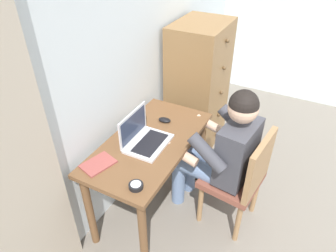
{
  "coord_description": "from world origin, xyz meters",
  "views": [
    {
      "loc": [
        -1.86,
        0.92,
        2.08
      ],
      "look_at": [
        -0.26,
        1.75,
        0.82
      ],
      "focal_mm": 32.59,
      "sensor_mm": 36.0,
      "label": 1
    }
  ],
  "objects_px": {
    "chair": "(241,177)",
    "desk_clock": "(136,186)",
    "computer_mouse": "(165,120)",
    "dresser": "(198,87)",
    "desk": "(150,153)",
    "person_seated": "(221,149)",
    "laptop": "(143,137)",
    "notebook_pad": "(98,164)"
  },
  "relations": [
    {
      "from": "dresser",
      "to": "laptop",
      "type": "xyz_separation_m",
      "value": [
        -1.11,
        -0.04,
        0.13
      ]
    },
    {
      "from": "dresser",
      "to": "laptop",
      "type": "height_order",
      "value": "dresser"
    },
    {
      "from": "desk_clock",
      "to": "laptop",
      "type": "bearing_deg",
      "value": 25.04
    },
    {
      "from": "chair",
      "to": "person_seated",
      "type": "bearing_deg",
      "value": 83.47
    },
    {
      "from": "dresser",
      "to": "computer_mouse",
      "type": "distance_m",
      "value": 0.8
    },
    {
      "from": "chair",
      "to": "desk_clock",
      "type": "relative_size",
      "value": 9.57
    },
    {
      "from": "person_seated",
      "to": "laptop",
      "type": "bearing_deg",
      "value": 117.5
    },
    {
      "from": "person_seated",
      "to": "computer_mouse",
      "type": "height_order",
      "value": "person_seated"
    },
    {
      "from": "dresser",
      "to": "chair",
      "type": "relative_size",
      "value": 1.5
    },
    {
      "from": "desk",
      "to": "laptop",
      "type": "bearing_deg",
      "value": 151.84
    },
    {
      "from": "desk",
      "to": "notebook_pad",
      "type": "bearing_deg",
      "value": 155.93
    },
    {
      "from": "desk",
      "to": "laptop",
      "type": "height_order",
      "value": "laptop"
    },
    {
      "from": "computer_mouse",
      "to": "notebook_pad",
      "type": "xyz_separation_m",
      "value": [
        -0.65,
        0.15,
        -0.01
      ]
    },
    {
      "from": "computer_mouse",
      "to": "dresser",
      "type": "bearing_deg",
      "value": -4.07
    },
    {
      "from": "dresser",
      "to": "notebook_pad",
      "type": "xyz_separation_m",
      "value": [
        -1.44,
        0.11,
        0.08
      ]
    },
    {
      "from": "chair",
      "to": "computer_mouse",
      "type": "relative_size",
      "value": 8.61
    },
    {
      "from": "laptop",
      "to": "desk",
      "type": "bearing_deg",
      "value": -28.16
    },
    {
      "from": "computer_mouse",
      "to": "person_seated",
      "type": "bearing_deg",
      "value": -102.51
    },
    {
      "from": "dresser",
      "to": "notebook_pad",
      "type": "relative_size",
      "value": 6.14
    },
    {
      "from": "person_seated",
      "to": "desk_clock",
      "type": "distance_m",
      "value": 0.73
    },
    {
      "from": "desk",
      "to": "person_seated",
      "type": "bearing_deg",
      "value": -65.47
    },
    {
      "from": "laptop",
      "to": "notebook_pad",
      "type": "relative_size",
      "value": 1.63
    },
    {
      "from": "dresser",
      "to": "notebook_pad",
      "type": "bearing_deg",
      "value": 175.61
    },
    {
      "from": "desk",
      "to": "person_seated",
      "type": "height_order",
      "value": "person_seated"
    },
    {
      "from": "person_seated",
      "to": "notebook_pad",
      "type": "relative_size",
      "value": 5.61
    },
    {
      "from": "chair",
      "to": "laptop",
      "type": "height_order",
      "value": "laptop"
    },
    {
      "from": "chair",
      "to": "notebook_pad",
      "type": "xyz_separation_m",
      "value": [
        -0.58,
        0.83,
        0.25
      ]
    },
    {
      "from": "laptop",
      "to": "computer_mouse",
      "type": "relative_size",
      "value": 3.43
    },
    {
      "from": "laptop",
      "to": "notebook_pad",
      "type": "height_order",
      "value": "laptop"
    },
    {
      "from": "desk_clock",
      "to": "computer_mouse",
      "type": "bearing_deg",
      "value": 14.24
    },
    {
      "from": "desk",
      "to": "desk_clock",
      "type": "distance_m",
      "value": 0.49
    },
    {
      "from": "laptop",
      "to": "desk_clock",
      "type": "distance_m",
      "value": 0.44
    },
    {
      "from": "dresser",
      "to": "chair",
      "type": "bearing_deg",
      "value": -140.28
    },
    {
      "from": "desk",
      "to": "person_seated",
      "type": "distance_m",
      "value": 0.53
    },
    {
      "from": "desk",
      "to": "computer_mouse",
      "type": "distance_m",
      "value": 0.3
    },
    {
      "from": "laptop",
      "to": "notebook_pad",
      "type": "xyz_separation_m",
      "value": [
        -0.34,
        0.15,
        -0.05
      ]
    },
    {
      "from": "notebook_pad",
      "to": "chair",
      "type": "bearing_deg",
      "value": -38.82
    },
    {
      "from": "computer_mouse",
      "to": "desk_clock",
      "type": "height_order",
      "value": "computer_mouse"
    },
    {
      "from": "dresser",
      "to": "laptop",
      "type": "bearing_deg",
      "value": -178.16
    },
    {
      "from": "dresser",
      "to": "desk_clock",
      "type": "height_order",
      "value": "dresser"
    },
    {
      "from": "person_seated",
      "to": "desk_clock",
      "type": "xyz_separation_m",
      "value": [
        -0.66,
        0.32,
        0.08
      ]
    },
    {
      "from": "chair",
      "to": "laptop",
      "type": "relative_size",
      "value": 2.51
    }
  ]
}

